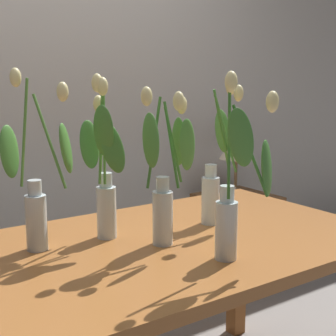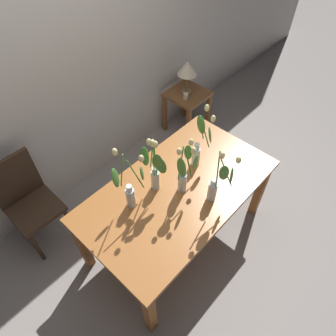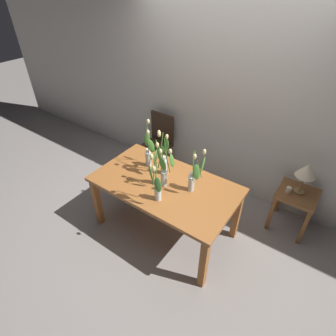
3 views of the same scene
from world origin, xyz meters
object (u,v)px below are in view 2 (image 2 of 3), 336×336
at_px(pillar_candle, 186,96).
at_px(table_lamp, 187,69).
at_px(tulip_vase_0, 155,171).
at_px(tulip_vase_3, 199,147).
at_px(tulip_vase_4, 185,172).
at_px(dining_chair, 27,199).
at_px(dining_table, 178,195).
at_px(tulip_vase_1, 130,189).
at_px(tulip_vase_2, 217,185).
at_px(side_table, 187,101).

bearing_deg(pillar_candle, table_lamp, 37.67).
relative_size(tulip_vase_0, tulip_vase_3, 1.03).
relative_size(tulip_vase_4, dining_chair, 0.56).
distance_m(dining_chair, pillar_candle, 1.96).
xyz_separation_m(dining_table, tulip_vase_1, (-0.35, 0.16, 0.28)).
xyz_separation_m(tulip_vase_1, tulip_vase_4, (0.36, -0.20, 0.03)).
height_order(tulip_vase_1, tulip_vase_2, tulip_vase_1).
xyz_separation_m(dining_table, tulip_vase_2, (0.10, -0.28, 0.28)).
height_order(tulip_vase_4, table_lamp, tulip_vase_4).
bearing_deg(table_lamp, pillar_candle, -142.33).
xyz_separation_m(tulip_vase_4, pillar_candle, (1.11, 0.91, -0.37)).
height_order(dining_chair, table_lamp, table_lamp).
distance_m(tulip_vase_1, table_lamp, 1.77).
bearing_deg(dining_chair, tulip_vase_2, -53.45).
bearing_deg(side_table, tulip_vase_3, -136.42).
relative_size(dining_chair, side_table, 1.69).
relative_size(dining_table, tulip_vase_2, 2.83).
relative_size(dining_chair, pillar_candle, 12.40).
bearing_deg(tulip_vase_1, tulip_vase_4, -28.72).
bearing_deg(dining_table, tulip_vase_3, 11.27).
xyz_separation_m(tulip_vase_0, tulip_vase_1, (-0.23, 0.03, -0.03)).
bearing_deg(dining_table, pillar_candle, 37.70).
bearing_deg(tulip_vase_1, tulip_vase_2, -44.06).
bearing_deg(tulip_vase_1, dining_table, -24.59).
height_order(tulip_vase_0, side_table, tulip_vase_0).
relative_size(dining_table, tulip_vase_3, 2.94).
bearing_deg(tulip_vase_1, tulip_vase_3, -8.15).
xyz_separation_m(dining_chair, table_lamp, (2.06, -0.03, 0.33)).
distance_m(tulip_vase_0, pillar_candle, 1.50).
distance_m(tulip_vase_3, side_table, 1.35).
bearing_deg(dining_chair, dining_table, -49.75).
bearing_deg(tulip_vase_2, tulip_vase_4, 109.99).
height_order(tulip_vase_4, pillar_candle, tulip_vase_4).
height_order(tulip_vase_3, table_lamp, tulip_vase_3).
bearing_deg(tulip_vase_2, tulip_vase_0, 118.63).
bearing_deg(tulip_vase_0, tulip_vase_2, -61.37).
bearing_deg(tulip_vase_2, dining_chair, 126.55).
bearing_deg(side_table, tulip_vase_1, -153.93).
relative_size(dining_table, tulip_vase_4, 3.06).
relative_size(dining_chair, table_lamp, 2.34).
bearing_deg(table_lamp, tulip_vase_2, -132.65).
bearing_deg(tulip_vase_0, side_table, 30.56).
xyz_separation_m(tulip_vase_1, table_lamp, (1.58, 0.79, -0.07)).
bearing_deg(pillar_candle, tulip_vase_3, -135.01).
bearing_deg(side_table, tulip_vase_2, -133.13).
relative_size(tulip_vase_0, table_lamp, 1.41).
distance_m(dining_table, tulip_vase_4, 0.31).
distance_m(table_lamp, pillar_candle, 0.30).
distance_m(tulip_vase_2, side_table, 1.73).
bearing_deg(tulip_vase_4, tulip_vase_3, 18.81).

